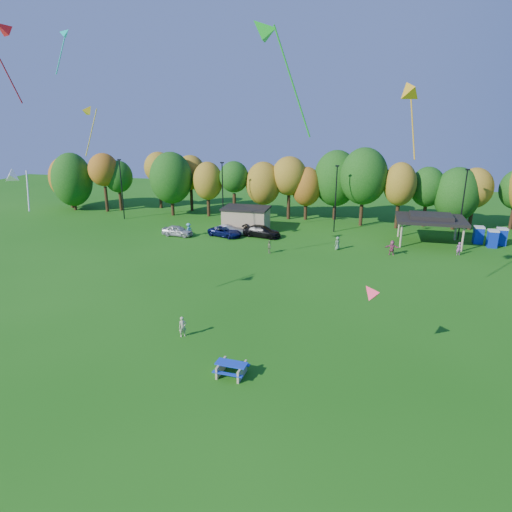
% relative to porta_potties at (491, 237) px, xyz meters
% --- Properties ---
extents(ground, '(160.00, 160.00, 0.00)m').
position_rel_porta_potties_xyz_m(ground, '(-21.37, -38.13, -1.10)').
color(ground, '#19600F').
rests_on(ground, ground).
extents(tree_line, '(93.57, 10.55, 11.15)m').
position_rel_porta_potties_xyz_m(tree_line, '(-22.40, 7.38, 4.82)').
color(tree_line, black).
rests_on(tree_line, ground).
extents(lamp_posts, '(64.50, 0.25, 9.09)m').
position_rel_porta_potties_xyz_m(lamp_posts, '(-19.37, 1.87, 3.80)').
color(lamp_posts, black).
rests_on(lamp_posts, ground).
extents(utility_building, '(6.30, 4.30, 3.25)m').
position_rel_porta_potties_xyz_m(utility_building, '(-31.37, -0.13, 0.54)').
color(utility_building, tan).
rests_on(utility_building, ground).
extents(pavilion, '(8.20, 6.20, 3.77)m').
position_rel_porta_potties_xyz_m(pavilion, '(-7.37, -1.13, 2.13)').
color(pavilion, tan).
rests_on(pavilion, ground).
extents(porta_potties, '(3.75, 2.61, 2.18)m').
position_rel_porta_potties_xyz_m(porta_potties, '(0.00, 0.00, 0.00)').
color(porta_potties, '#0D2AB4').
rests_on(porta_potties, ground).
extents(picnic_table, '(2.11, 1.79, 0.86)m').
position_rel_porta_potties_xyz_m(picnic_table, '(-22.78, -35.63, -0.60)').
color(picnic_table, tan).
rests_on(picnic_table, ground).
extents(kite_flyer, '(0.68, 0.65, 1.57)m').
position_rel_porta_potties_xyz_m(kite_flyer, '(-27.81, -31.52, -0.31)').
color(kite_flyer, '#C1BA91').
rests_on(kite_flyer, ground).
extents(car_a, '(4.24, 1.92, 1.41)m').
position_rel_porta_potties_xyz_m(car_a, '(-39.49, -5.29, -0.39)').
color(car_a, '#B8B8B8').
rests_on(car_a, ground).
extents(car_b, '(4.24, 2.50, 1.32)m').
position_rel_porta_potties_xyz_m(car_b, '(-32.97, -3.12, -0.44)').
color(car_b, '#A0A1A6').
rests_on(car_b, ground).
extents(car_c, '(5.07, 3.49, 1.29)m').
position_rel_porta_potties_xyz_m(car_c, '(-33.25, -4.02, -0.45)').
color(car_c, '#0B1246').
rests_on(car_c, ground).
extents(car_d, '(5.44, 3.06, 1.49)m').
position_rel_porta_potties_xyz_m(car_d, '(-28.45, -3.04, -0.35)').
color(car_d, black).
rests_on(car_d, ground).
extents(far_person_0, '(0.65, 0.53, 1.56)m').
position_rel_porta_potties_xyz_m(far_person_0, '(-4.50, -5.27, -0.32)').
color(far_person_0, '#B153A4').
rests_on(far_person_0, ground).
extents(far_person_1, '(1.04, 1.30, 1.76)m').
position_rel_porta_potties_xyz_m(far_person_1, '(-38.01, -4.99, -0.22)').
color(far_person_1, '#56A1BD').
rests_on(far_person_1, ground).
extents(far_person_2, '(1.62, 0.55, 1.74)m').
position_rel_porta_potties_xyz_m(far_person_2, '(-12.01, -7.06, -0.23)').
color(far_person_2, '#A84666').
rests_on(far_person_2, ground).
extents(far_person_3, '(0.88, 0.94, 1.61)m').
position_rel_porta_potties_xyz_m(far_person_3, '(-18.29, -6.47, -0.29)').
color(far_person_3, '#658B5F').
rests_on(far_person_3, ground).
extents(far_person_4, '(0.77, 0.96, 1.53)m').
position_rel_porta_potties_xyz_m(far_person_4, '(-25.94, -9.86, -0.33)').
color(far_person_4, '#778E57').
rests_on(far_person_4, ground).
extents(kite_1, '(2.10, 2.89, 5.27)m').
position_rel_porta_potties_xyz_m(kite_1, '(-42.53, -18.07, 14.90)').
color(kite_1, gold).
extents(kite_2, '(2.37, 3.53, 6.35)m').
position_rel_porta_potties_xyz_m(kite_2, '(-43.37, -27.10, 20.93)').
color(kite_2, red).
extents(kite_4, '(1.92, 3.34, 5.52)m').
position_rel_porta_potties_xyz_m(kite_4, '(-13.08, -26.85, 16.30)').
color(kite_4, gold).
extents(kite_5, '(2.52, 1.35, 4.28)m').
position_rel_porta_potties_xyz_m(kite_5, '(-44.35, -17.74, 21.91)').
color(kite_5, '#0ED6B2').
extents(kite_7, '(1.53, 2.15, 3.45)m').
position_rel_porta_potties_xyz_m(kite_7, '(-39.47, -32.80, 10.76)').
color(kite_7, white).
extents(kite_9, '(1.67, 1.55, 1.36)m').
position_rel_porta_potties_xyz_m(kite_9, '(-14.56, -31.65, 3.90)').
color(kite_9, '#F30D3A').
extents(kite_11, '(4.38, 1.63, 7.44)m').
position_rel_porta_potties_xyz_m(kite_11, '(-22.30, -29.70, 19.73)').
color(kite_11, '#17AE1B').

